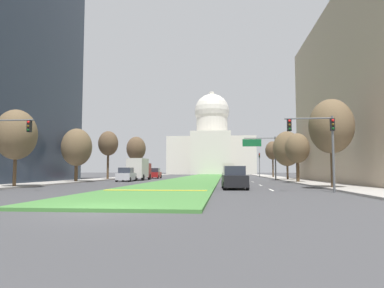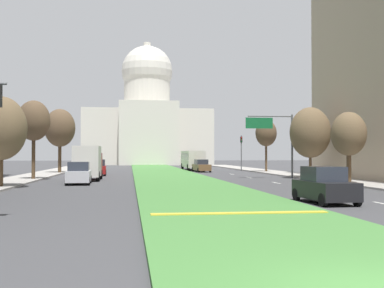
{
  "view_description": "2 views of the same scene",
  "coord_description": "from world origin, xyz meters",
  "px_view_note": "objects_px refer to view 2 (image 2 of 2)",
  "views": [
    {
      "loc": [
        4.66,
        -12.18,
        1.51
      ],
      "look_at": [
        0.38,
        33.18,
        4.92
      ],
      "focal_mm": 32.6,
      "sensor_mm": 36.0,
      "label": 1
    },
    {
      "loc": [
        -4.26,
        -7.79,
        2.44
      ],
      "look_at": [
        1.5,
        37.69,
        3.4
      ],
      "focal_mm": 46.1,
      "sensor_mm": 36.0,
      "label": 2
    }
  ],
  "objects_px": {
    "street_tree_left_mid": "(1,129)",
    "street_tree_right_distant": "(266,133)",
    "city_bus": "(192,159)",
    "sedan_lead_stopped": "(325,186)",
    "street_tree_left_distant": "(60,128)",
    "overhead_guide_sign": "(275,133)",
    "sedan_distant": "(98,168)",
    "box_truck_delivery": "(88,162)",
    "street_tree_right_mid": "(349,134)",
    "street_tree_left_far": "(34,121)",
    "street_tree_right_far": "(310,133)",
    "capitol_building": "(147,123)",
    "sedan_far_horizon": "(201,166)",
    "sedan_midblock": "(79,174)",
    "traffic_light_far_right": "(241,148)"
  },
  "relations": [
    {
      "from": "street_tree_right_far",
      "to": "street_tree_left_distant",
      "type": "relative_size",
      "value": 0.88
    },
    {
      "from": "capitol_building",
      "to": "street_tree_left_distant",
      "type": "relative_size",
      "value": 3.71
    },
    {
      "from": "traffic_light_far_right",
      "to": "sedan_far_horizon",
      "type": "height_order",
      "value": "traffic_light_far_right"
    },
    {
      "from": "street_tree_left_distant",
      "to": "sedan_distant",
      "type": "distance_m",
      "value": 9.61
    },
    {
      "from": "street_tree_right_far",
      "to": "sedan_midblock",
      "type": "relative_size",
      "value": 1.68
    },
    {
      "from": "sedan_distant",
      "to": "overhead_guide_sign",
      "type": "bearing_deg",
      "value": -26.17
    },
    {
      "from": "capitol_building",
      "to": "street_tree_left_distant",
      "type": "bearing_deg",
      "value": -102.61
    },
    {
      "from": "traffic_light_far_right",
      "to": "sedan_midblock",
      "type": "bearing_deg",
      "value": -124.3
    },
    {
      "from": "street_tree_right_mid",
      "to": "street_tree_left_distant",
      "type": "xyz_separation_m",
      "value": [
        -26.24,
        26.33,
        1.71
      ]
    },
    {
      "from": "street_tree_left_distant",
      "to": "sedan_distant",
      "type": "bearing_deg",
      "value": -51.15
    },
    {
      "from": "traffic_light_far_right",
      "to": "box_truck_delivery",
      "type": "bearing_deg",
      "value": -130.16
    },
    {
      "from": "traffic_light_far_right",
      "to": "city_bus",
      "type": "bearing_deg",
      "value": 141.5
    },
    {
      "from": "capitol_building",
      "to": "sedan_far_horizon",
      "type": "height_order",
      "value": "capitol_building"
    },
    {
      "from": "street_tree_right_distant",
      "to": "box_truck_delivery",
      "type": "height_order",
      "value": "street_tree_right_distant"
    },
    {
      "from": "street_tree_right_mid",
      "to": "sedan_far_horizon",
      "type": "height_order",
      "value": "street_tree_right_mid"
    },
    {
      "from": "overhead_guide_sign",
      "to": "city_bus",
      "type": "bearing_deg",
      "value": 100.38
    },
    {
      "from": "street_tree_right_far",
      "to": "sedan_far_horizon",
      "type": "height_order",
      "value": "street_tree_right_far"
    },
    {
      "from": "street_tree_left_mid",
      "to": "sedan_far_horizon",
      "type": "xyz_separation_m",
      "value": [
        19.02,
        30.51,
        -3.48
      ]
    },
    {
      "from": "street_tree_left_far",
      "to": "street_tree_left_distant",
      "type": "relative_size",
      "value": 0.92
    },
    {
      "from": "street_tree_left_far",
      "to": "street_tree_right_far",
      "type": "distance_m",
      "value": 26.96
    },
    {
      "from": "sedan_midblock",
      "to": "sedan_far_horizon",
      "type": "xyz_separation_m",
      "value": [
        13.91,
        26.44,
        -0.04
      ]
    },
    {
      "from": "sedan_midblock",
      "to": "sedan_distant",
      "type": "bearing_deg",
      "value": 88.29
    },
    {
      "from": "capitol_building",
      "to": "overhead_guide_sign",
      "type": "height_order",
      "value": "capitol_building"
    },
    {
      "from": "street_tree_left_distant",
      "to": "overhead_guide_sign",
      "type": "bearing_deg",
      "value": -33.31
    },
    {
      "from": "street_tree_left_mid",
      "to": "sedan_midblock",
      "type": "xyz_separation_m",
      "value": [
        5.11,
        4.07,
        -3.44
      ]
    },
    {
      "from": "capitol_building",
      "to": "sedan_midblock",
      "type": "relative_size",
      "value": 7.13
    },
    {
      "from": "street_tree_left_distant",
      "to": "city_bus",
      "type": "bearing_deg",
      "value": 32.93
    },
    {
      "from": "capitol_building",
      "to": "city_bus",
      "type": "height_order",
      "value": "capitol_building"
    },
    {
      "from": "box_truck_delivery",
      "to": "street_tree_right_mid",
      "type": "bearing_deg",
      "value": -23.42
    },
    {
      "from": "street_tree_right_distant",
      "to": "sedan_far_horizon",
      "type": "xyz_separation_m",
      "value": [
        -8.38,
        2.93,
        -4.45
      ]
    },
    {
      "from": "street_tree_left_mid",
      "to": "street_tree_right_far",
      "type": "relative_size",
      "value": 0.92
    },
    {
      "from": "traffic_light_far_right",
      "to": "street_tree_left_mid",
      "type": "xyz_separation_m",
      "value": [
        -25.45,
        -33.88,
        0.98
      ]
    },
    {
      "from": "street_tree_left_mid",
      "to": "sedan_distant",
      "type": "distance_m",
      "value": 21.72
    },
    {
      "from": "street_tree_right_far",
      "to": "sedan_far_horizon",
      "type": "relative_size",
      "value": 1.49
    },
    {
      "from": "capitol_building",
      "to": "street_tree_left_mid",
      "type": "bearing_deg",
      "value": -98.95
    },
    {
      "from": "street_tree_left_far",
      "to": "city_bus",
      "type": "bearing_deg",
      "value": 56.69
    },
    {
      "from": "street_tree_left_mid",
      "to": "street_tree_right_far",
      "type": "height_order",
      "value": "street_tree_right_far"
    },
    {
      "from": "city_bus",
      "to": "sedan_lead_stopped",
      "type": "bearing_deg",
      "value": -90.0
    },
    {
      "from": "sedan_distant",
      "to": "sedan_far_horizon",
      "type": "xyz_separation_m",
      "value": [
        13.42,
        9.81,
        -0.05
      ]
    },
    {
      "from": "traffic_light_far_right",
      "to": "street_tree_right_distant",
      "type": "height_order",
      "value": "street_tree_right_distant"
    },
    {
      "from": "street_tree_left_mid",
      "to": "street_tree_right_distant",
      "type": "bearing_deg",
      "value": 45.19
    },
    {
      "from": "city_bus",
      "to": "traffic_light_far_right",
      "type": "bearing_deg",
      "value": -38.5
    },
    {
      "from": "street_tree_left_distant",
      "to": "street_tree_right_mid",
      "type": "bearing_deg",
      "value": -45.1
    },
    {
      "from": "street_tree_left_mid",
      "to": "street_tree_right_distant",
      "type": "height_order",
      "value": "street_tree_right_distant"
    },
    {
      "from": "street_tree_left_far",
      "to": "sedan_lead_stopped",
      "type": "distance_m",
      "value": 30.7
    },
    {
      "from": "street_tree_right_mid",
      "to": "street_tree_right_far",
      "type": "relative_size",
      "value": 0.82
    },
    {
      "from": "street_tree_right_distant",
      "to": "box_truck_delivery",
      "type": "relative_size",
      "value": 1.11
    },
    {
      "from": "street_tree_left_distant",
      "to": "city_bus",
      "type": "distance_m",
      "value": 22.36
    },
    {
      "from": "street_tree_left_mid",
      "to": "street_tree_right_distant",
      "type": "xyz_separation_m",
      "value": [
        27.4,
        27.59,
        0.97
      ]
    },
    {
      "from": "overhead_guide_sign",
      "to": "street_tree_left_mid",
      "type": "distance_m",
      "value": 26.62
    }
  ]
}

